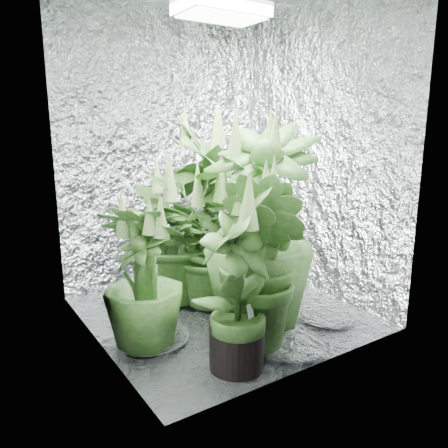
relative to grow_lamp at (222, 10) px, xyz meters
name	(u,v)px	position (x,y,z in m)	size (l,w,h in m)	color
ground	(222,312)	(0.00, 0.00, -1.83)	(1.60, 1.60, 0.00)	silver
walls	(222,158)	(0.00, 0.00, -0.83)	(1.62, 1.62, 2.00)	silver
grow_lamp	(222,10)	(0.00, 0.00, 0.00)	(0.50, 0.30, 0.22)	gray
plant_a	(177,235)	(-0.14, 0.35, -1.36)	(1.02, 1.02, 0.99)	black
plant_b	(206,206)	(0.17, 0.47, -1.21)	(0.91, 0.91, 1.33)	black
plant_c	(252,232)	(0.48, 0.32, -1.41)	(0.54, 0.54, 0.92)	black
plant_d	(144,280)	(-0.60, -0.16, -1.43)	(0.62, 0.62, 0.87)	black
plant_e	(215,241)	(0.02, 0.11, -1.37)	(0.95, 0.95, 0.96)	black
plant_f	(237,284)	(-0.30, -0.60, -1.38)	(0.66, 0.66, 0.98)	black
plant_g	(262,263)	(-0.06, -0.49, -1.34)	(0.53, 0.53, 1.03)	black
plant_h	(259,230)	(0.07, -0.28, -1.23)	(0.92, 0.92, 1.28)	black
circulation_fan	(243,254)	(0.61, 0.62, -1.68)	(0.16, 0.30, 0.34)	black
plant_label	(250,311)	(-0.24, -0.62, -1.53)	(0.04, 0.01, 0.07)	white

